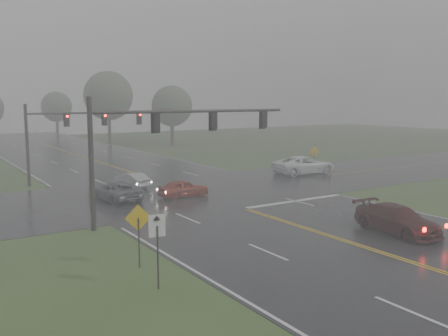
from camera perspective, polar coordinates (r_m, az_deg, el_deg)
ground at (r=23.55m, az=23.23°, el=-10.78°), size 180.00×180.00×0.00m
main_road at (r=38.01m, az=-2.56°, el=-3.13°), size 18.00×160.00×0.02m
cross_street at (r=39.72m, az=-4.01°, el=-2.66°), size 120.00×14.00×0.02m
stop_bar at (r=36.11m, az=8.17°, el=-3.79°), size 8.50×0.50×0.01m
sedan_maroon at (r=29.04m, az=19.12°, el=-7.06°), size 2.49×5.33×1.50m
sedan_red at (r=37.37m, az=-4.64°, el=-3.34°), size 3.84×1.56×1.31m
sedan_silver at (r=41.73m, az=-10.45°, el=-2.25°), size 1.96×3.94×1.24m
car_grey at (r=36.96m, az=-12.35°, el=-3.62°), size 2.97×5.19×1.36m
pickup_white at (r=49.13m, az=9.11°, el=-0.69°), size 6.48×3.38×1.74m
signal_gantry_near at (r=29.63m, az=-7.48°, el=3.82°), size 13.30×0.32×7.40m
signal_gantry_far at (r=45.13m, az=-17.37°, el=4.40°), size 11.30×0.35×6.85m
sign_diamond_west at (r=21.93m, az=-9.76°, el=-6.47°), size 1.14×0.30×2.79m
sign_arrow_white at (r=19.36m, az=-7.64°, el=-7.85°), size 0.65×0.15×2.93m
sign_diamond_east at (r=49.29m, az=10.26°, el=1.47°), size 1.13×0.21×2.73m
tree_ne_a at (r=84.15m, az=-13.08°, el=8.03°), size 7.98×7.98×11.72m
tree_e_near at (r=78.66m, az=-5.97°, el=7.05°), size 6.34×6.34×9.30m
tree_n_far at (r=103.41m, az=-18.60°, el=6.65°), size 5.88×5.88×8.64m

